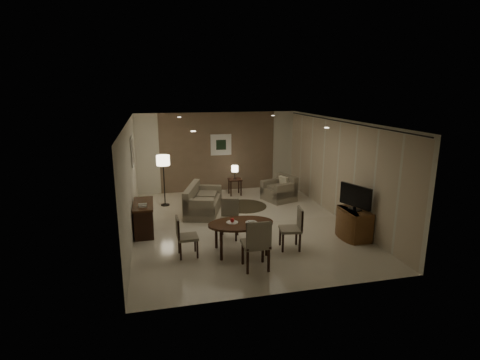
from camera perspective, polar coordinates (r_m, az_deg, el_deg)
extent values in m
cube|color=beige|center=(9.95, 0.27, -6.71)|extent=(5.50, 7.00, 0.00)
cube|color=white|center=(9.35, 0.28, 8.97)|extent=(5.50, 7.00, 0.00)
cube|color=brown|center=(12.92, -3.37, 4.30)|extent=(5.50, 0.00, 2.70)
cube|color=beige|center=(9.33, -16.39, -0.03)|extent=(0.00, 7.00, 2.70)
cube|color=beige|center=(10.53, 14.99, 1.63)|extent=(0.00, 7.00, 2.70)
cube|color=brown|center=(12.91, -3.35, 4.29)|extent=(3.96, 0.03, 2.70)
cylinder|color=black|center=(10.31, 15.09, 8.63)|extent=(0.03, 6.80, 0.03)
cube|color=silver|center=(12.86, -2.91, 5.38)|extent=(0.72, 0.03, 0.72)
cube|color=black|center=(12.85, -2.90, 5.38)|extent=(0.34, 0.01, 0.34)
cube|color=silver|center=(10.40, -16.10, 4.21)|extent=(0.03, 0.60, 0.80)
cube|color=gray|center=(10.40, -16.02, 4.22)|extent=(0.01, 0.46, 0.64)
cylinder|color=white|center=(7.34, -7.13, 7.38)|extent=(0.10, 0.10, 0.01)
cylinder|color=white|center=(8.13, 13.07, 7.76)|extent=(0.10, 0.10, 0.01)
cylinder|color=white|center=(10.91, -9.24, 9.43)|extent=(0.10, 0.10, 0.01)
cylinder|color=white|center=(11.46, 5.06, 9.76)|extent=(0.10, 0.10, 0.01)
cylinder|color=white|center=(8.12, -1.19, -6.48)|extent=(0.26, 0.26, 0.02)
cylinder|color=white|center=(8.12, 1.73, -6.49)|extent=(0.26, 0.26, 0.02)
sphere|color=red|center=(8.10, -1.20, -6.13)|extent=(0.09, 0.09, 0.09)
cube|color=white|center=(8.11, 1.73, -6.34)|extent=(0.12, 0.08, 0.03)
cylinder|color=#392F1F|center=(11.38, 0.64, -3.99)|extent=(1.36, 1.36, 0.01)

